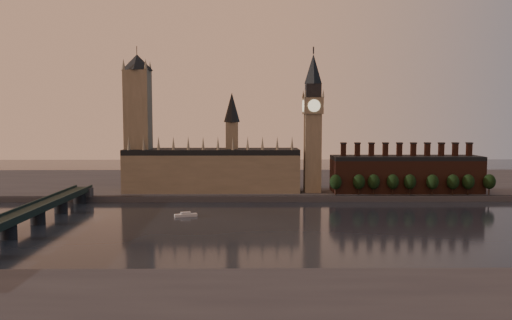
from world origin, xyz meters
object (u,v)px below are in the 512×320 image
Objects in this scene: westminster_bridge at (21,218)px; victoria_tower at (138,118)px; big_ben at (313,121)px; river_boat at (186,215)px.

victoria_tower is at bearing 73.44° from westminster_bridge.
river_boat is at bearing -139.56° from big_ben.
river_boat is at bearing 26.68° from westminster_bridge.
big_ben is at bearing 23.97° from river_boat.
victoria_tower reaches higher than westminster_bridge.
victoria_tower is 106.77m from river_boat.
westminster_bridge is (-165.00, -112.70, -49.39)m from big_ben.
westminster_bridge is 14.23× the size of river_boat.
victoria_tower is 1.01× the size of big_ben.
victoria_tower is 133.21m from westminster_bridge.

